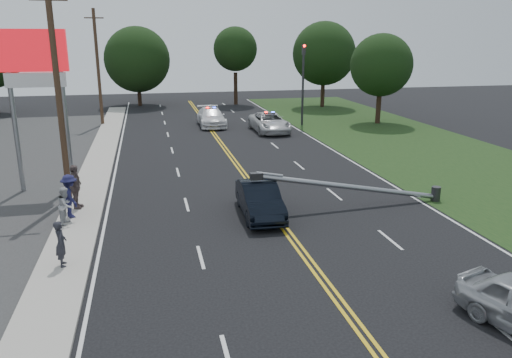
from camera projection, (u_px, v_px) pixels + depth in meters
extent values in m
plane|color=black|center=(339.00, 301.00, 14.92)|extent=(120.00, 120.00, 0.00)
cube|color=#A9A398|center=(82.00, 211.00, 22.55)|extent=(1.80, 70.00, 0.12)
cube|color=#183313|center=(504.00, 182.00, 27.10)|extent=(12.00, 80.00, 0.01)
cube|color=gold|center=(263.00, 199.00, 24.31)|extent=(0.36, 80.00, 0.00)
cylinder|color=gray|center=(15.00, 123.00, 24.68)|extent=(0.24, 0.24, 7.00)
cylinder|color=gray|center=(66.00, 122.00, 25.18)|extent=(0.24, 0.24, 7.00)
cube|color=#AB0B13|center=(32.00, 50.00, 23.97)|extent=(3.20, 0.35, 2.00)
cube|color=white|center=(36.00, 80.00, 24.36)|extent=(2.80, 0.30, 0.70)
cylinder|color=#2D2D30|center=(303.00, 86.00, 43.85)|extent=(0.20, 0.20, 7.00)
cube|color=#2D2D30|center=(304.00, 49.00, 43.00)|extent=(0.28, 0.28, 0.90)
sphere|color=#FF0C07|center=(304.00, 46.00, 42.77)|extent=(0.22, 0.22, 0.22)
cylinder|color=#2D2D30|center=(436.00, 194.00, 24.01)|extent=(0.44, 0.44, 0.70)
cylinder|color=gray|center=(350.00, 187.00, 22.92)|extent=(8.90, 0.24, 1.80)
cube|color=#2D2D30|center=(256.00, 176.00, 21.79)|extent=(0.55, 0.32, 0.30)
cylinder|color=#382619|center=(59.00, 96.00, 22.91)|extent=(0.28, 0.28, 10.00)
cylinder|color=#382619|center=(98.00, 68.00, 43.57)|extent=(0.28, 0.28, 10.00)
cube|color=#382619|center=(94.00, 18.00, 42.42)|extent=(1.60, 0.10, 0.10)
cylinder|color=black|center=(139.00, 92.00, 57.26)|extent=(0.44, 0.44, 3.01)
sphere|color=black|center=(137.00, 59.00, 56.25)|extent=(7.32, 7.32, 7.32)
cylinder|color=black|center=(236.00, 89.00, 58.29)|extent=(0.44, 0.44, 3.67)
sphere|color=black|center=(235.00, 49.00, 57.06)|extent=(5.02, 5.02, 5.02)
cylinder|color=black|center=(323.00, 92.00, 56.27)|extent=(0.44, 0.44, 3.41)
sphere|color=black|center=(324.00, 54.00, 55.13)|extent=(6.95, 6.95, 6.95)
cylinder|color=black|center=(378.00, 107.00, 45.43)|extent=(0.44, 0.44, 3.03)
sphere|color=black|center=(381.00, 65.00, 44.41)|extent=(5.53, 5.53, 5.53)
imported|color=black|center=(260.00, 200.00, 21.89)|extent=(1.74, 4.56, 1.48)
imported|color=silver|center=(269.00, 122.00, 41.50)|extent=(2.72, 5.69, 1.57)
imported|color=white|center=(211.00, 117.00, 44.17)|extent=(2.24, 5.50, 1.59)
imported|color=#26262D|center=(61.00, 243.00, 16.79)|extent=(0.46, 0.63, 1.60)
imported|color=#ABACB0|center=(66.00, 205.00, 20.64)|extent=(0.73, 0.86, 1.57)
imported|color=#1B1C45|center=(70.00, 196.00, 21.33)|extent=(1.15, 1.40, 1.89)
imported|color=#62514F|center=(75.00, 187.00, 22.42)|extent=(0.78, 1.27, 2.02)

